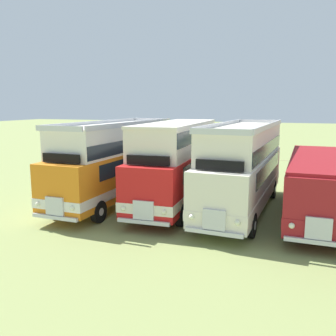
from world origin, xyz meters
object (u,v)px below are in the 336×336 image
object	(u,v)px
bus_third_in_row	(243,166)
bus_fourth_in_row	(317,182)
bus_first_in_row	(117,159)
bus_second_in_row	(177,160)

from	to	relation	value
bus_third_in_row	bus_fourth_in_row	world-z (taller)	bus_third_in_row
bus_first_in_row	bus_fourth_in_row	bearing A→B (deg)	1.04
bus_fourth_in_row	bus_second_in_row	bearing A→B (deg)	-179.05
bus_first_in_row	bus_second_in_row	distance (m)	3.51
bus_second_in_row	bus_third_in_row	bearing A→B (deg)	2.05
bus_fourth_in_row	bus_third_in_row	bearing A→B (deg)	179.85
bus_second_in_row	bus_fourth_in_row	distance (m)	7.08
bus_second_in_row	bus_first_in_row	bearing A→B (deg)	-178.78
bus_first_in_row	bus_third_in_row	world-z (taller)	same
bus_first_in_row	bus_fourth_in_row	distance (m)	10.57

